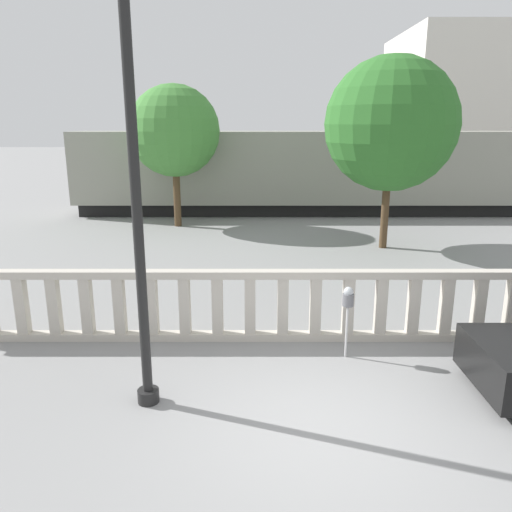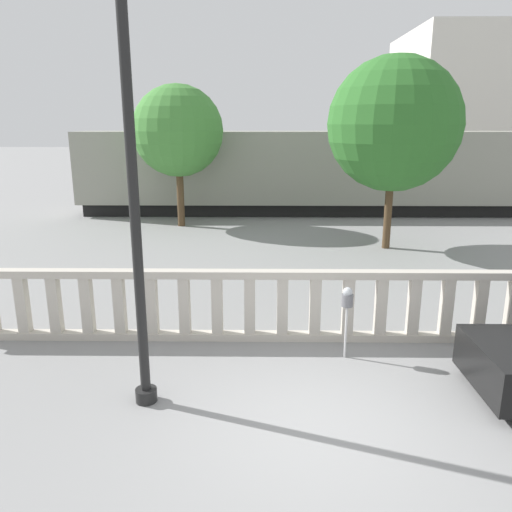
% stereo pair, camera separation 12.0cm
% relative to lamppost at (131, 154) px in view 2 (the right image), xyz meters
% --- Properties ---
extents(ground_plane, '(160.00, 160.00, 0.00)m').
position_rel_lamppost_xyz_m(ground_plane, '(2.40, -0.73, -3.61)').
color(ground_plane, gray).
extents(balustrade, '(13.73, 0.24, 1.37)m').
position_rel_lamppost_xyz_m(balustrade, '(2.40, 2.20, -2.92)').
color(balustrade, '#BCB5A8').
rests_on(balustrade, ground).
extents(lamppost, '(0.33, 0.33, 6.80)m').
position_rel_lamppost_xyz_m(lamppost, '(0.00, 0.00, 0.00)').
color(lamppost, black).
rests_on(lamppost, ground).
extents(parking_meter, '(0.20, 0.20, 1.30)m').
position_rel_lamppost_xyz_m(parking_meter, '(3.18, 1.48, -2.56)').
color(parking_meter, silver).
rests_on(parking_meter, ground).
extents(train_near, '(23.80, 2.67, 4.24)m').
position_rel_lamppost_xyz_m(train_near, '(5.69, 16.01, -1.70)').
color(train_near, black).
rests_on(train_near, ground).
extents(building_block, '(10.45, 9.67, 9.62)m').
position_rel_lamppost_xyz_m(building_block, '(16.30, 28.09, 1.20)').
color(building_block, beige).
rests_on(building_block, ground).
extents(tree_left, '(3.48, 3.48, 5.44)m').
position_rel_lamppost_xyz_m(tree_left, '(-1.53, 13.03, 0.08)').
color(tree_left, '#4C3823').
rests_on(tree_left, ground).
extents(tree_right, '(4.16, 4.16, 6.04)m').
position_rel_lamppost_xyz_m(tree_right, '(5.80, 9.46, 0.34)').
color(tree_right, '#4C3823').
rests_on(tree_right, ground).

